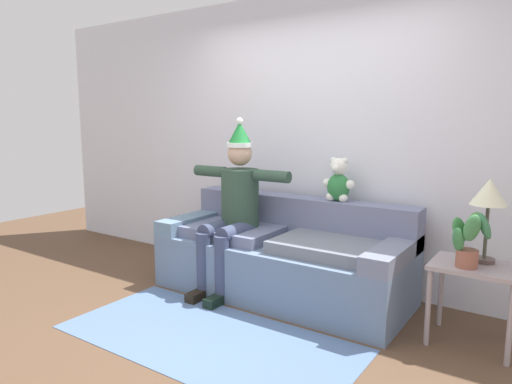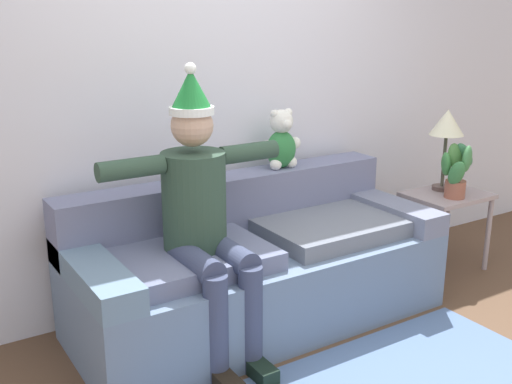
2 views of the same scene
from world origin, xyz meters
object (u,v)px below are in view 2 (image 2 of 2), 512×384
object	(u,v)px
couch	(255,267)
potted_plant	(457,170)
person_seated	(203,212)
side_table	(446,206)
table_lamp	(447,127)
teddy_bear	(281,142)

from	to	relation	value
couch	potted_plant	distance (m)	1.58
person_seated	side_table	distance (m)	2.00
couch	potted_plant	size ratio (longest dim) A/B	5.58
table_lamp	couch	bearing A→B (deg)	-179.73
couch	side_table	xyz separation A→B (m)	(1.55, -0.08, 0.14)
couch	teddy_bear	xyz separation A→B (m)	(0.38, 0.29, 0.67)
couch	potted_plant	bearing A→B (deg)	-6.56
couch	table_lamp	xyz separation A→B (m)	(1.59, 0.01, 0.69)
potted_plant	teddy_bear	bearing A→B (deg)	158.01
potted_plant	table_lamp	bearing A→B (deg)	66.96
couch	person_seated	size ratio (longest dim) A/B	1.41
couch	side_table	distance (m)	1.56
couch	potted_plant	world-z (taller)	potted_plant
couch	person_seated	bearing A→B (deg)	-159.22
table_lamp	potted_plant	size ratio (longest dim) A/B	1.48
couch	potted_plant	xyz separation A→B (m)	(1.51, -0.17, 0.43)
person_seated	potted_plant	distance (m)	1.94
person_seated	teddy_bear	distance (m)	0.94
person_seated	couch	bearing A→B (deg)	20.78
teddy_bear	side_table	xyz separation A→B (m)	(1.18, -0.36, -0.53)
table_lamp	potted_plant	xyz separation A→B (m)	(-0.08, -0.18, -0.26)
person_seated	potted_plant	xyz separation A→B (m)	(1.94, -0.01, -0.03)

